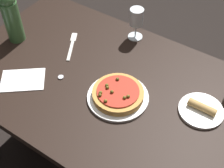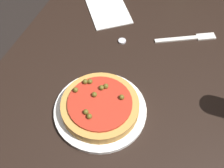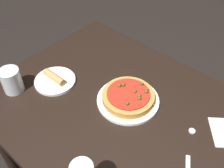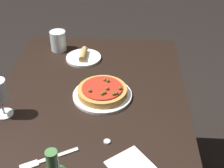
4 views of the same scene
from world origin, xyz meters
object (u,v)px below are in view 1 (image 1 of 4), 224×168
(dining_table, at_px, (103,95))
(side_plate, at_px, (201,110))
(pizza, at_px, (118,93))
(wine_bottle, at_px, (12,14))
(dinner_plate, at_px, (118,97))
(wine_glass, at_px, (136,19))
(bottle_cap, at_px, (61,77))
(fork, at_px, (72,44))

(dining_table, bearing_deg, side_plate, 10.13)
(pizza, xyz_separation_m, wine_bottle, (-0.60, 0.05, 0.11))
(dinner_plate, relative_size, wine_glass, 1.56)
(pizza, bearing_deg, wine_glass, 110.59)
(wine_glass, bearing_deg, bottle_cap, -106.90)
(dining_table, distance_m, fork, 0.29)
(bottle_cap, bearing_deg, dining_table, 29.25)
(dining_table, distance_m, pizza, 0.17)
(fork, height_order, bottle_cap, bottle_cap)
(dining_table, bearing_deg, bottle_cap, -150.75)
(fork, bearing_deg, wine_glass, -74.75)
(side_plate, bearing_deg, wine_bottle, -175.60)
(dinner_plate, relative_size, bottle_cap, 10.16)
(pizza, distance_m, side_plate, 0.32)
(wine_glass, distance_m, fork, 0.32)
(dinner_plate, bearing_deg, side_plate, 21.70)
(pizza, relative_size, wine_glass, 1.30)
(wine_glass, xyz_separation_m, wine_bottle, (-0.46, -0.32, 0.03))
(dining_table, bearing_deg, wine_glass, 95.17)
(dining_table, distance_m, dinner_plate, 0.16)
(wine_bottle, bearing_deg, dining_table, -0.46)
(pizza, bearing_deg, dinner_plate, 54.45)
(dining_table, height_order, fork, fork)
(bottle_cap, bearing_deg, wine_glass, 73.10)
(wine_glass, bearing_deg, fork, -135.46)
(wine_glass, bearing_deg, dining_table, -84.83)
(pizza, distance_m, wine_glass, 0.40)
(pizza, bearing_deg, side_plate, 21.75)
(fork, bearing_deg, wine_bottle, 83.45)
(pizza, bearing_deg, wine_bottle, 175.17)
(wine_glass, height_order, side_plate, wine_glass)
(pizza, distance_m, fork, 0.39)
(wine_glass, bearing_deg, side_plate, -29.37)
(dinner_plate, bearing_deg, dining_table, 156.97)
(wine_glass, relative_size, wine_bottle, 0.50)
(dinner_plate, xyz_separation_m, bottle_cap, (-0.26, -0.04, -0.00))
(dinner_plate, xyz_separation_m, fork, (-0.35, 0.15, -0.00))
(wine_glass, height_order, wine_bottle, wine_bottle)
(dinner_plate, xyz_separation_m, side_plate, (0.30, 0.12, 0.00))
(wine_glass, relative_size, fork, 0.87)
(pizza, height_order, side_plate, pizza)
(pizza, height_order, bottle_cap, pizza)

